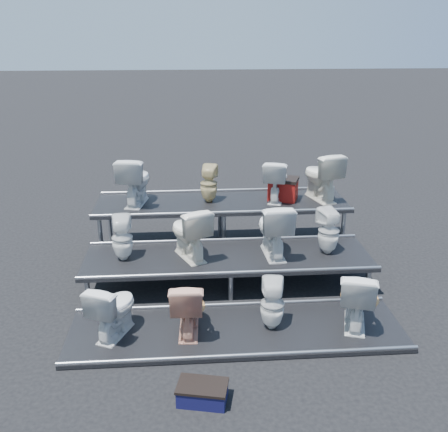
{
  "coord_description": "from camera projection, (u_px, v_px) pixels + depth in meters",
  "views": [
    {
      "loc": [
        -0.56,
        -6.65,
        3.63
      ],
      "look_at": [
        -0.05,
        0.1,
        1.05
      ],
      "focal_mm": 40.0,
      "sensor_mm": 36.0,
      "label": 1
    }
  ],
  "objects": [
    {
      "name": "toilet_2",
      "position": [
        272.0,
        304.0,
        6.21
      ],
      "size": [
        0.34,
        0.34,
        0.67
      ],
      "primitive_type": "imported",
      "rotation": [
        0.0,
        0.0,
        3.01
      ],
      "color": "silver",
      "rests_on": "tier_front"
    },
    {
      "name": "tier_mid",
      "position": [
        228.0,
        270.0,
        7.44
      ],
      "size": [
        4.2,
        1.2,
        0.46
      ],
      "primitive_type": "cube",
      "color": "black",
      "rests_on": "ground"
    },
    {
      "name": "toilet_6",
      "position": [
        273.0,
        229.0,
        7.26
      ],
      "size": [
        0.51,
        0.83,
        0.82
      ],
      "primitive_type": "imported",
      "rotation": [
        0.0,
        0.0,
        3.2
      ],
      "color": "silver",
      "rests_on": "tier_mid"
    },
    {
      "name": "toilet_3",
      "position": [
        357.0,
        297.0,
        6.26
      ],
      "size": [
        0.65,
        0.87,
        0.78
      ],
      "primitive_type": "imported",
      "rotation": [
        0.0,
        0.0,
        2.84
      ],
      "color": "silver",
      "rests_on": "tier_front"
    },
    {
      "name": "toilet_9",
      "position": [
        209.0,
        184.0,
        8.3
      ],
      "size": [
        0.35,
        0.35,
        0.63
      ],
      "primitive_type": "imported",
      "rotation": [
        0.0,
        0.0,
        2.9
      ],
      "color": "#CDB980",
      "rests_on": "tier_back"
    },
    {
      "name": "toilet_5",
      "position": [
        189.0,
        232.0,
        7.18
      ],
      "size": [
        0.72,
        0.88,
        0.79
      ],
      "primitive_type": "imported",
      "rotation": [
        0.0,
        0.0,
        3.57
      ],
      "color": "silver",
      "rests_on": "tier_mid"
    },
    {
      "name": "toilet_10",
      "position": [
        276.0,
        180.0,
        8.37
      ],
      "size": [
        0.58,
        0.78,
        0.71
      ],
      "primitive_type": "imported",
      "rotation": [
        0.0,
        0.0,
        2.84
      ],
      "color": "silver",
      "rests_on": "tier_back"
    },
    {
      "name": "toilet_4",
      "position": [
        122.0,
        238.0,
        7.14
      ],
      "size": [
        0.32,
        0.32,
        0.66
      ],
      "primitive_type": "imported",
      "rotation": [
        0.0,
        0.0,
        3.2
      ],
      "color": "silver",
      "rests_on": "tier_mid"
    },
    {
      "name": "red_crate",
      "position": [
        283.0,
        190.0,
        8.47
      ],
      "size": [
        0.56,
        0.51,
        0.33
      ],
      "primitive_type": "cube",
      "rotation": [
        0.0,
        0.0,
        -0.36
      ],
      "color": "maroon",
      "rests_on": "tier_back"
    },
    {
      "name": "toilet_11",
      "position": [
        321.0,
        176.0,
        8.4
      ],
      "size": [
        0.67,
        0.9,
        0.82
      ],
      "primitive_type": "imported",
      "rotation": [
        0.0,
        0.0,
        3.42
      ],
      "color": "silver",
      "rests_on": "tier_back"
    },
    {
      "name": "toilet_0",
      "position": [
        113.0,
        308.0,
        6.06
      ],
      "size": [
        0.65,
        0.81,
        0.72
      ],
      "primitive_type": "imported",
      "rotation": [
        0.0,
        0.0,
        2.72
      ],
      "color": "silver",
      "rests_on": "tier_front"
    },
    {
      "name": "toilet_8",
      "position": [
        135.0,
        180.0,
        8.19
      ],
      "size": [
        0.59,
        0.86,
        0.8
      ],
      "primitive_type": "imported",
      "rotation": [
        0.0,
        0.0,
        2.95
      ],
      "color": "silver",
      "rests_on": "tier_back"
    },
    {
      "name": "toilet_1",
      "position": [
        188.0,
        305.0,
        6.12
      ],
      "size": [
        0.44,
        0.74,
        0.73
      ],
      "primitive_type": "imported",
      "rotation": [
        0.0,
        0.0,
        3.1
      ],
      "color": "tan",
      "rests_on": "tier_front"
    },
    {
      "name": "tier_back",
      "position": [
        222.0,
        225.0,
        8.58
      ],
      "size": [
        4.2,
        1.2,
        0.86
      ],
      "primitive_type": "cube",
      "color": "black",
      "rests_on": "ground"
    },
    {
      "name": "tier_front",
      "position": [
        236.0,
        330.0,
        6.3
      ],
      "size": [
        4.2,
        1.2,
        0.06
      ],
      "primitive_type": "cube",
      "color": "black",
      "rests_on": "ground"
    },
    {
      "name": "toilet_7",
      "position": [
        329.0,
        231.0,
        7.34
      ],
      "size": [
        0.4,
        0.41,
        0.69
      ],
      "primitive_type": "imported",
      "rotation": [
        0.0,
        0.0,
        3.49
      ],
      "color": "silver",
      "rests_on": "tier_mid"
    },
    {
      "name": "step_stool",
      "position": [
        202.0,
        394.0,
        5.13
      ],
      "size": [
        0.55,
        0.4,
        0.18
      ],
      "primitive_type": "cube",
      "rotation": [
        0.0,
        0.0,
        -0.21
      ],
      "color": "#0F0F36",
      "rests_on": "ground"
    },
    {
      "name": "ground",
      "position": [
        228.0,
        283.0,
        7.53
      ],
      "size": [
        80.0,
        80.0,
        0.0
      ],
      "primitive_type": "plane",
      "color": "black",
      "rests_on": "ground"
    }
  ]
}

